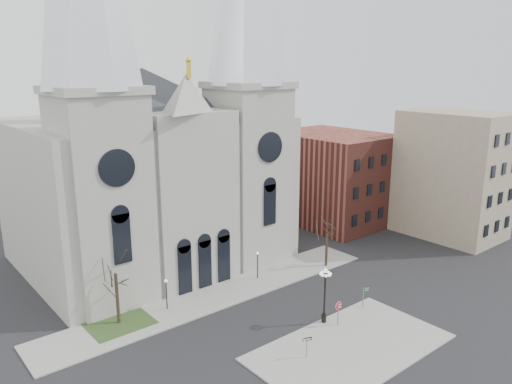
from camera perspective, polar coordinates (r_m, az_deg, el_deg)
ground at (r=48.05m, az=3.56°, el=-16.13°), size 160.00×160.00×0.00m
sidewalk_near at (r=47.01m, az=10.72°, el=-17.03°), size 18.00×10.00×0.14m
sidewalk_far at (r=55.57m, az=-4.36°, el=-11.61°), size 40.00×6.00×0.14m
grass_patch at (r=51.61m, az=-15.37°, el=-14.25°), size 6.00×5.00×0.18m
cathedral at (r=60.39m, az=-11.28°, el=8.50°), size 33.00×26.66×54.00m
bg_building_brick at (r=80.21m, az=8.62°, el=1.69°), size 14.00×18.00×14.00m
bg_building_tan at (r=77.19m, az=21.57°, el=1.86°), size 10.00×14.00×18.00m
tree_left at (r=49.27m, az=-15.79°, el=-8.62°), size 3.20×3.20×7.50m
tree_right at (r=61.75m, az=8.13°, el=-4.59°), size 3.20×3.20×6.00m
ped_lamp_left at (r=52.14m, az=-10.22°, el=-10.88°), size 0.32×0.32×3.26m
ped_lamp_right at (r=58.33m, az=0.17°, el=-7.83°), size 0.32×0.32×3.26m
stop_sign at (r=49.25m, az=9.39°, el=-12.96°), size 0.85×0.33×2.49m
globe_lamp at (r=48.84m, az=7.89°, el=-10.89°), size 1.27×1.27×5.57m
one_way_sign at (r=44.33m, az=5.84°, el=-16.80°), size 0.83×0.27×1.94m
street_name_sign at (r=53.20m, az=12.23°, el=-11.48°), size 0.70×0.26×2.25m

